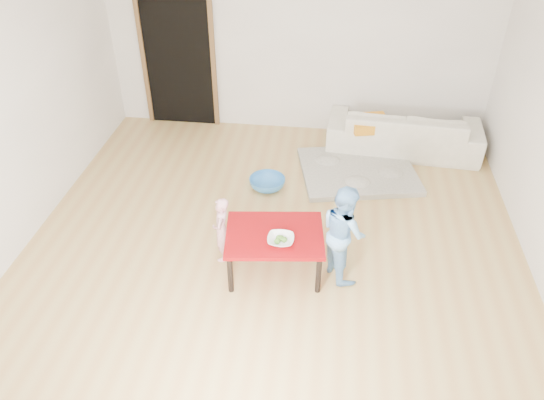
% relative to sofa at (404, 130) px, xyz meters
% --- Properties ---
extents(floor, '(5.00, 5.00, 0.01)m').
position_rel_sofa_xyz_m(floor, '(-1.42, -2.05, -0.28)').
color(floor, tan).
rests_on(floor, ground).
extents(back_wall, '(5.00, 0.02, 2.60)m').
position_rel_sofa_xyz_m(back_wall, '(-1.42, 0.45, 1.02)').
color(back_wall, white).
rests_on(back_wall, floor).
extents(left_wall, '(0.02, 5.00, 2.60)m').
position_rel_sofa_xyz_m(left_wall, '(-3.92, -2.05, 1.02)').
color(left_wall, white).
rests_on(left_wall, floor).
extents(doorway, '(1.02, 0.08, 2.11)m').
position_rel_sofa_xyz_m(doorway, '(-3.02, 0.43, 0.74)').
color(doorway, brown).
rests_on(doorway, back_wall).
extents(sofa, '(1.97, 0.89, 0.56)m').
position_rel_sofa_xyz_m(sofa, '(0.00, 0.00, 0.00)').
color(sofa, silver).
rests_on(sofa, floor).
extents(cushion, '(0.54, 0.50, 0.12)m').
position_rel_sofa_xyz_m(cushion, '(-0.46, -0.15, 0.15)').
color(cushion, orange).
rests_on(cushion, sofa).
extents(red_table, '(0.97, 0.77, 0.45)m').
position_rel_sofa_xyz_m(red_table, '(-1.37, -2.49, -0.06)').
color(red_table, maroon).
rests_on(red_table, floor).
extents(bowl, '(0.24, 0.24, 0.06)m').
position_rel_sofa_xyz_m(bowl, '(-1.30, -2.61, 0.20)').
color(bowl, white).
rests_on(bowl, red_table).
extents(broccoli, '(0.12, 0.12, 0.06)m').
position_rel_sofa_xyz_m(broccoli, '(-1.30, -2.61, 0.19)').
color(broccoli, '#2D5919').
rests_on(broccoli, red_table).
extents(child_pink, '(0.17, 0.26, 0.69)m').
position_rel_sofa_xyz_m(child_pink, '(-1.89, -2.37, 0.07)').
color(child_pink, '#D46178').
rests_on(child_pink, floor).
extents(child_blue, '(0.55, 0.59, 0.97)m').
position_rel_sofa_xyz_m(child_blue, '(-0.75, -2.44, 0.21)').
color(child_blue, '#669EED').
rests_on(child_blue, floor).
extents(basin, '(0.42, 0.42, 0.13)m').
position_rel_sofa_xyz_m(basin, '(-1.62, -1.11, -0.21)').
color(basin, '#337BC1').
rests_on(basin, floor).
extents(blanket, '(1.56, 1.38, 0.07)m').
position_rel_sofa_xyz_m(blanket, '(-0.57, -0.66, -0.25)').
color(blanket, '#BBB8A5').
rests_on(blanket, floor).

